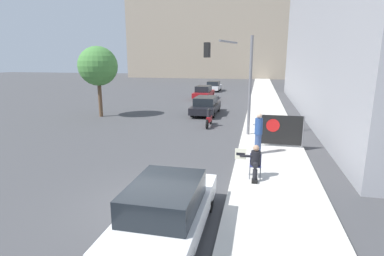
# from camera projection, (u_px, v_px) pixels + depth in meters

# --- Properties ---
(ground_plane) EXTENTS (160.00, 160.00, 0.00)m
(ground_plane) POSITION_uv_depth(u_px,v_px,m) (155.00, 206.00, 8.96)
(ground_plane) COLOR #444447
(sidewalk_curb) EXTENTS (3.07, 90.00, 0.15)m
(sidewalk_curb) POSITION_uv_depth(u_px,v_px,m) (267.00, 117.00, 22.46)
(sidewalk_curb) COLOR beige
(sidewalk_curb) RESTS_ON ground_plane
(building_backdrop_far) EXTENTS (52.00, 12.00, 27.68)m
(building_backdrop_far) POSITION_uv_depth(u_px,v_px,m) (240.00, 17.00, 69.27)
(building_backdrop_far) COLOR gray
(building_backdrop_far) RESTS_ON ground_plane
(building_backdrop_right) EXTENTS (10.00, 32.00, 13.59)m
(building_backdrop_right) POSITION_uv_depth(u_px,v_px,m) (377.00, 25.00, 22.24)
(building_backdrop_right) COLOR #99999E
(building_backdrop_right) RESTS_ON ground_plane
(seated_protester) EXTENTS (0.93, 0.77, 1.21)m
(seated_protester) POSITION_uv_depth(u_px,v_px,m) (255.00, 161.00, 10.55)
(seated_protester) COLOR #474C56
(seated_protester) RESTS_ON sidewalk_curb
(jogger_on_sidewalk) EXTENTS (0.34, 0.34, 1.85)m
(jogger_on_sidewalk) POSITION_uv_depth(u_px,v_px,m) (258.00, 133.00, 13.28)
(jogger_on_sidewalk) COLOR #334775
(jogger_on_sidewalk) RESTS_ON sidewalk_curb
(protest_banner) EXTENTS (2.01, 0.06, 1.54)m
(protest_banner) POSITION_uv_depth(u_px,v_px,m) (282.00, 130.00, 14.38)
(protest_banner) COLOR slate
(protest_banner) RESTS_ON sidewalk_curb
(traffic_light_pole) EXTENTS (2.79, 2.55, 5.38)m
(traffic_light_pole) POSITION_uv_depth(u_px,v_px,m) (233.00, 69.00, 16.61)
(traffic_light_pole) COLOR slate
(traffic_light_pole) RESTS_ON sidewalk_curb
(parked_car_curbside) EXTENTS (1.86, 4.41, 1.43)m
(parked_car_curbside) POSITION_uv_depth(u_px,v_px,m) (166.00, 209.00, 7.34)
(parked_car_curbside) COLOR white
(parked_car_curbside) RESTS_ON ground_plane
(car_on_road_nearest) EXTENTS (1.82, 4.76, 1.41)m
(car_on_road_nearest) POSITION_uv_depth(u_px,v_px,m) (206.00, 105.00, 23.81)
(car_on_road_nearest) COLOR black
(car_on_road_nearest) RESTS_ON ground_plane
(car_on_road_midblock) EXTENTS (1.72, 4.65, 1.47)m
(car_on_road_midblock) POSITION_uv_depth(u_px,v_px,m) (204.00, 92.00, 33.01)
(car_on_road_midblock) COLOR maroon
(car_on_road_midblock) RESTS_ON ground_plane
(car_on_road_distant) EXTENTS (1.74, 4.25, 1.36)m
(car_on_road_distant) POSITION_uv_depth(u_px,v_px,m) (214.00, 86.00, 41.11)
(car_on_road_distant) COLOR silver
(car_on_road_distant) RESTS_ON ground_plane
(motorcycle_on_road) EXTENTS (0.28, 2.09, 1.22)m
(motorcycle_on_road) POSITION_uv_depth(u_px,v_px,m) (209.00, 118.00, 19.49)
(motorcycle_on_road) COLOR maroon
(motorcycle_on_road) RESTS_ON ground_plane
(street_tree_near_curb) EXTENTS (2.90, 2.90, 5.25)m
(street_tree_near_curb) POSITION_uv_depth(u_px,v_px,m) (98.00, 66.00, 22.16)
(street_tree_near_curb) COLOR brown
(street_tree_near_curb) RESTS_ON ground_plane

